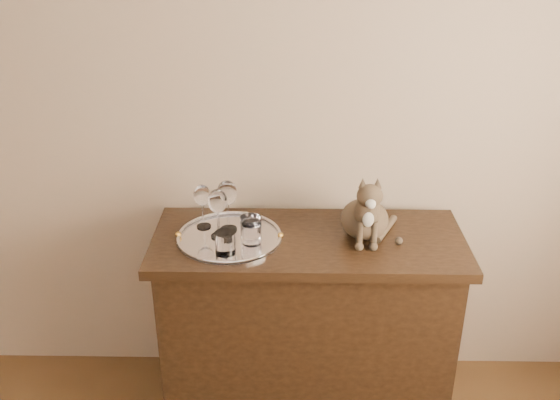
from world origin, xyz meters
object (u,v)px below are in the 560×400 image
Objects in this scene: wine_glass_a at (203,206)px; tumbler_a at (252,234)px; wine_glass_b at (228,206)px; tumbler_b at (225,243)px; tumbler_c at (251,228)px; cat at (366,202)px; wine_glass_d at (218,213)px; tray at (230,238)px; sideboard at (306,328)px.

wine_glass_a is 0.24m from tumbler_a.
tumbler_b is at bearing -88.32° from wine_glass_b.
cat is (0.43, 0.05, 0.09)m from tumbler_c.
cat is at bearing -2.22° from wine_glass_b.
wine_glass_a reaches higher than tumbler_b.
wine_glass_b is (0.10, -0.02, 0.01)m from wine_glass_a.
wine_glass_d is at bearing 106.77° from tumbler_b.
wine_glass_a is (-0.11, 0.08, 0.09)m from tray.
wine_glass_d is at bearing 159.46° from tumbler_a.
tumbler_a is (0.13, -0.05, -0.06)m from wine_glass_d.
cat is (0.52, -0.02, 0.03)m from wine_glass_b.
wine_glass_b reaches higher than tumbler_b.
wine_glass_a is at bearing 117.67° from tumbler_b.
tumbler_a is at bearing -81.65° from tumbler_c.
wine_glass_b reaches higher than tumbler_a.
sideboard is at bearing 1.54° from wine_glass_d.
sideboard is 15.08× the size of tumbler_a.
cat is (0.51, 0.04, 0.14)m from tray.
wine_glass_a is at bearing 167.37° from wine_glass_b.
cat is at bearing 4.53° from tray.
wine_glass_a is at bearing 176.83° from cat.
tray is 2.03× the size of wine_glass_d.
wine_glass_b reaches higher than tumbler_c.
tumbler_a reaches higher than sideboard.
wine_glass_b is 0.06m from wine_glass_d.
wine_glass_a is 0.63m from cat.
tumbler_b is (-0.09, -0.08, 0.00)m from tumbler_a.
wine_glass_a is 0.23m from tumbler_b.
tumbler_c reaches higher than tumbler_b.
wine_glass_d reaches higher than sideboard.
sideboard is 5.75× the size of wine_glass_b.
wine_glass_d is (-0.04, 0.01, 0.10)m from tray.
tumbler_a is (0.09, -0.04, 0.04)m from tray.
wine_glass_d is at bearing -178.46° from sideboard.
cat reaches higher than tumbler_a.
tumbler_c is at bearing -5.79° from tray.
tray is 0.17m from wine_glass_a.
tumbler_b reaches higher than tumbler_a.
tumbler_b is at bearing -140.46° from tumbler_a.
sideboard is at bearing -9.40° from wine_glass_a.
tray is 0.11m from wine_glass_d.
tumbler_c is (0.09, -0.07, -0.06)m from wine_glass_b.
wine_glass_a reaches higher than tumbler_c.
wine_glass_d is 2.48× the size of tumbler_a.
wine_glass_a is 1.97× the size of tumbler_c.
wine_glass_a is 0.10m from wine_glass_b.
wine_glass_a is 0.86× the size of wine_glass_b.
tumbler_a is 0.28× the size of cat.
sideboard is 0.67m from wine_glass_a.
sideboard is 0.52m from tray.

